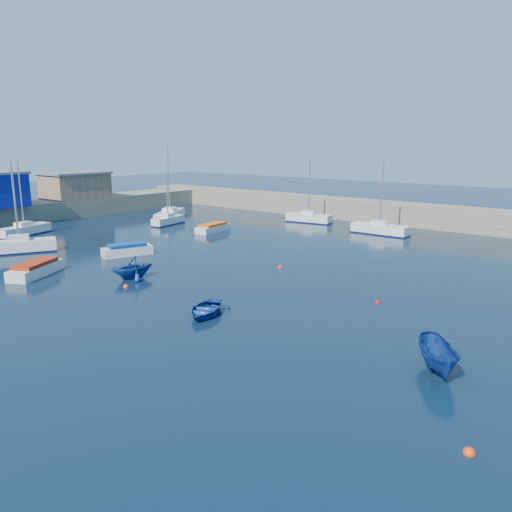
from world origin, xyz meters
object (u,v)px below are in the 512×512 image
Objects in this scene: motorboat_2 at (213,228)px; dinghy_left at (133,267)px; sailboat_6 at (380,229)px; sailboat_1 at (19,246)px; dinghy_center at (205,310)px; sailboat_2 at (24,230)px; motorboat_0 at (36,269)px; sailboat_4 at (170,215)px; sailboat_3 at (168,220)px; sailboat_5 at (309,218)px; brick_shed_a at (75,186)px; dinghy_right at (438,357)px; motorboat_1 at (127,250)px.

motorboat_2 is 1.50× the size of dinghy_left.
motorboat_2 is at bearing 124.15° from sailboat_6.
dinghy_center is (25.96, -1.42, -0.31)m from sailboat_1.
sailboat_2 reaches higher than motorboat_0.
sailboat_4 is 27.93m from sailboat_6.
sailboat_5 is (12.78, 12.71, 0.06)m from sailboat_3.
sailboat_2 reaches higher than sailboat_3.
sailboat_2 is 1.56× the size of motorboat_0.
motorboat_0 is 16.91m from dinghy_center.
dinghy_center is at bearing -3.49° from dinghy_left.
brick_shed_a is 2.35× the size of dinghy_center.
sailboat_4 is at bearing 105.89° from sailboat_6.
sailboat_4 is (-4.90, 22.86, -0.02)m from sailboat_1.
dinghy_right is (28.41, -32.69, 0.08)m from sailboat_5.
motorboat_1 is 14.30m from motorboat_2.
brick_shed_a is 16.21m from sailboat_2.
sailboat_3 is 25.45m from motorboat_0.
dinghy_right is at bearing 26.73° from sailboat_1.
brick_shed_a reaches higher than motorboat_1.
sailboat_2 is at bearing 145.23° from dinghy_center.
motorboat_2 is at bearing 108.46° from dinghy_center.
motorboat_0 is at bearing -36.63° from brick_shed_a.
motorboat_2 is 38.82m from dinghy_right.
sailboat_2 is 34.03m from sailboat_5.
dinghy_right is (17.48, -30.64, 0.09)m from sailboat_6.
motorboat_0 is at bearing -136.63° from dinghy_left.
sailboat_5 reaches higher than motorboat_0.
sailboat_5 is at bearing 89.09° from dinghy_center.
sailboat_5 reaches higher than motorboat_2.
sailboat_2 reaches higher than dinghy_right.
sailboat_1 reaches higher than dinghy_right.
sailboat_2 is at bearing -133.76° from sailboat_4.
sailboat_4 is 2.01× the size of motorboat_2.
motorboat_2 is at bearing 120.54° from motorboat_1.
sailboat_6 reaches higher than dinghy_left.
motorboat_1 is 1.30× the size of dinghy_right.
sailboat_6 reaches higher than motorboat_0.
motorboat_2 is (-4.90, -12.76, -0.16)m from sailboat_5.
sailboat_6 is (21.98, 30.46, -0.05)m from sailboat_1.
sailboat_2 is 16.56m from sailboat_3.
sailboat_6 is at bearing 18.12° from brick_shed_a.
dinghy_left is at bearing -179.61° from sailboat_5.
sailboat_3 is at bearing 122.02° from sailboat_1.
sailboat_4 is at bearing 129.07° from sailboat_1.
sailboat_5 is at bearing 59.28° from motorboat_0.
sailboat_6 is 19.11m from motorboat_2.
brick_shed_a is 1.63× the size of motorboat_2.
sailboat_6 is 1.65× the size of motorboat_0.
dinghy_left is (17.46, -18.72, 0.30)m from sailboat_3.
sailboat_6 reaches higher than dinghy_center.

